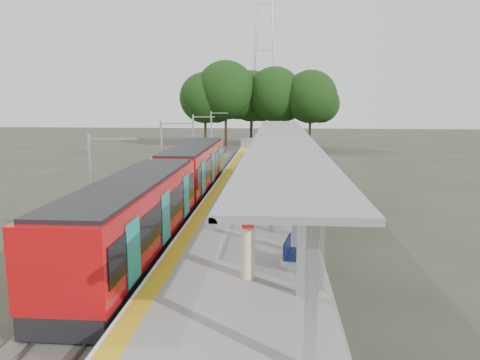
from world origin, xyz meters
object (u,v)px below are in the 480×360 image
Objects in this scene: bench_far at (285,168)px; info_pillar_far at (264,169)px; bench_mid at (288,173)px; litter_bin at (275,220)px; train at (171,186)px; bench_near at (290,252)px; info_pillar_near at (248,253)px.

info_pillar_far reaches higher than bench_far.
litter_bin is at bearing -95.96° from bench_mid.
bench_far is at bearing 87.38° from litter_bin.
info_pillar_far is at bearing 93.40° from litter_bin.
bench_mid is 13.81m from litter_bin.
train is 7.55m from litter_bin.
info_pillar_far reaches higher than litter_bin.
bench_near is 18.15m from bench_mid.
bench_mid is at bearing 53.23° from train.
train is 11.09m from bench_mid.
train reaches higher than bench_far.
bench_near is 19.76m from bench_far.
info_pillar_far is (-1.48, -2.29, 0.22)m from bench_far.
info_pillar_far is at bearing 77.36° from info_pillar_near.
bench_far reaches higher than bench_near.
train reaches higher than info_pillar_far.
info_pillar_far reaches higher than bench_near.
info_pillar_near is (4.86, -10.47, -0.21)m from train.
info_pillar_near reaches higher than litter_bin.
bench_near is at bearing -66.18° from info_pillar_far.
train is 9.57m from info_pillar_far.
info_pillar_near is 18.67m from info_pillar_far.
bench_near is at bearing -76.79° from bench_far.
bench_far is 0.92× the size of info_pillar_far.
info_pillar_near is (-1.41, -1.20, 0.32)m from bench_near.
litter_bin is at bearing 68.89° from info_pillar_near.
bench_near is 1.88m from info_pillar_near.
bench_near is at bearing 27.95° from info_pillar_near.
bench_far is at bearing 95.44° from bench_mid.
bench_mid is at bearing -68.78° from bench_far.
train is 12.30m from bench_far.
bench_far is at bearing 99.86° from bench_near.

